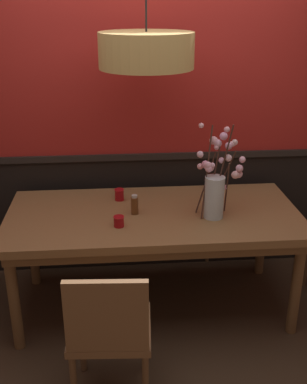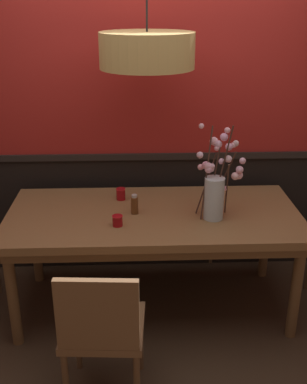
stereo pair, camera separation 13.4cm
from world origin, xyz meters
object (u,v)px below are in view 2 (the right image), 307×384
object	(u,v)px
pendant_lamp	(147,50)
chair_far_side_right	(189,195)
candle_holder_nearer_edge	(117,221)
vase_with_blossoms	(216,188)
condiment_bottle	(134,205)
chair_near_side_left	(102,328)
candle_holder_nearer_center	(121,194)
dining_table	(154,223)

from	to	relation	value
pendant_lamp	chair_far_side_right	bearing A→B (deg)	63.62
candle_holder_nearer_edge	pendant_lamp	distance (m)	1.08
vase_with_blossoms	condiment_bottle	world-z (taller)	vase_with_blossoms
chair_near_side_left	vase_with_blossoms	xyz separation A→B (m)	(0.71, 0.80, 0.47)
candle_holder_nearer_center	condiment_bottle	xyz separation A→B (m)	(0.10, -0.25, 0.02)
chair_far_side_right	chair_near_side_left	distance (m)	1.86
dining_table	condiment_bottle	size ratio (longest dim) A/B	14.53
dining_table	pendant_lamp	bearing A→B (deg)	111.47
candle_holder_nearer_edge	pendant_lamp	bearing A→B (deg)	54.62
chair_near_side_left	candle_holder_nearer_center	bearing A→B (deg)	85.82
chair_far_side_right	condiment_bottle	xyz separation A→B (m)	(-0.47, -0.87, 0.30)
chair_near_side_left	condiment_bottle	size ratio (longest dim) A/B	6.34
dining_table	condiment_bottle	bearing A→B (deg)	-175.81
candle_holder_nearer_center	dining_table	bearing A→B (deg)	-46.02
chair_far_side_right	condiment_bottle	size ratio (longest dim) A/B	6.76
vase_with_blossoms	candle_holder_nearer_edge	size ratio (longest dim) A/B	8.85
vase_with_blossoms	condiment_bottle	size ratio (longest dim) A/B	4.63
condiment_bottle	pendant_lamp	xyz separation A→B (m)	(0.09, 0.10, 0.99)
chair_near_side_left	candle_holder_nearer_center	size ratio (longest dim) A/B	10.23
chair_far_side_right	candle_holder_nearer_center	xyz separation A→B (m)	(-0.57, -0.62, 0.28)
chair_far_side_right	condiment_bottle	world-z (taller)	chair_far_side_right
candle_holder_nearer_center	pendant_lamp	world-z (taller)	pendant_lamp
dining_table	candle_holder_nearer_edge	world-z (taller)	candle_holder_nearer_edge
dining_table	chair_far_side_right	bearing A→B (deg)	68.20
candle_holder_nearer_edge	chair_near_side_left	bearing A→B (deg)	-95.83
chair_near_side_left	candle_holder_nearer_edge	bearing A→B (deg)	84.17
chair_near_side_left	condiment_bottle	world-z (taller)	condiment_bottle
chair_near_side_left	vase_with_blossoms	bearing A→B (deg)	48.18
chair_near_side_left	chair_far_side_right	bearing A→B (deg)	69.46
chair_far_side_right	condiment_bottle	bearing A→B (deg)	-118.58
chair_near_side_left	condiment_bottle	distance (m)	0.95
chair_near_side_left	candle_holder_nearer_center	distance (m)	1.16
dining_table	condiment_bottle	world-z (taller)	condiment_bottle
dining_table	condiment_bottle	distance (m)	0.20
vase_with_blossoms	pendant_lamp	world-z (taller)	pendant_lamp
dining_table	candle_holder_nearer_edge	bearing A→B (deg)	-141.08
candle_holder_nearer_center	candle_holder_nearer_edge	world-z (taller)	candle_holder_nearer_center
chair_far_side_right	candle_holder_nearer_edge	distance (m)	1.23
dining_table	condiment_bottle	xyz separation A→B (m)	(-0.13, -0.01, 0.15)
vase_with_blossoms	condiment_bottle	xyz separation A→B (m)	(-0.53, 0.08, -0.14)
candle_holder_nearer_center	pendant_lamp	bearing A→B (deg)	-36.89
dining_table	chair_near_side_left	distance (m)	0.95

